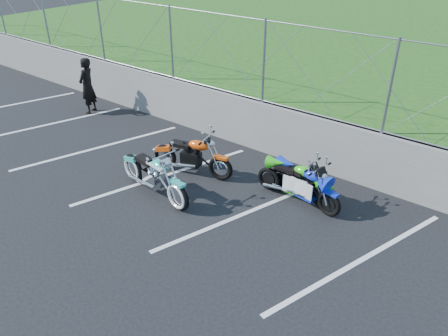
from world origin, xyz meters
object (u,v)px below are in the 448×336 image
Objects in this scene: sportbike_blue at (305,186)px; sportbike_green at (297,182)px; cruiser_turquoise at (155,177)px; person_standing at (87,86)px; naked_orange at (193,157)px.

sportbike_green is at bearing -177.54° from sportbike_blue.
sportbike_green is 0.99× the size of sportbike_blue.
person_standing reaches higher than cruiser_turquoise.
sportbike_green is 7.49m from person_standing.
naked_orange is 1.10× the size of sportbike_blue.
sportbike_green is at bearing 43.23° from cruiser_turquoise.
sportbike_blue is (0.20, -0.03, 0.01)m from sportbike_green.
naked_orange is 1.11× the size of sportbike_green.
cruiser_turquoise is 1.33× the size of person_standing.
sportbike_blue is at bearing -2.68° from naked_orange.
sportbike_green is (2.48, 1.71, -0.05)m from cruiser_turquoise.
cruiser_turquoise is at bearing -105.59° from naked_orange.
cruiser_turquoise is 5.43m from person_standing.
naked_orange is (0.04, 1.18, -0.02)m from cruiser_turquoise.
naked_orange is at bearing -170.34° from sportbike_green.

